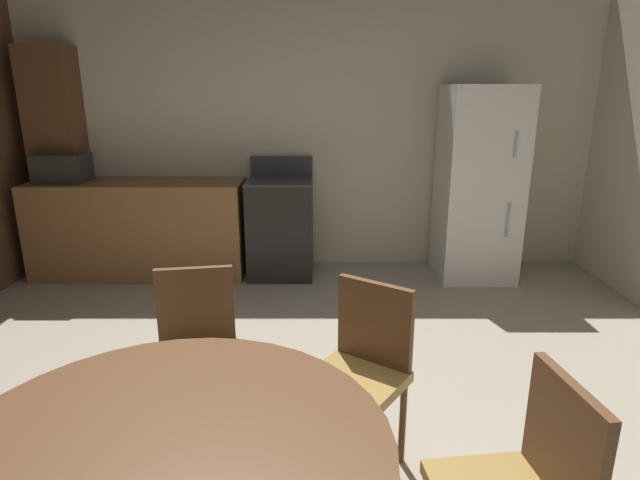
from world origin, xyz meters
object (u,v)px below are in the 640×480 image
chair_north (196,347)px  chair_northeast (361,366)px  microwave (62,168)px  oven_range (281,227)px  refrigerator (478,185)px

chair_north → chair_northeast: same height
microwave → oven_range: bearing=0.1°
refrigerator → microwave: refrigerator is taller
oven_range → microwave: 2.07m
oven_range → chair_north: oven_range is taller
microwave → chair_north: size_ratio=0.51×
chair_northeast → chair_north: bearing=-67.8°
chair_north → chair_northeast: (0.79, -0.18, 0.00)m
microwave → chair_north: microwave is taller
oven_range → chair_north: size_ratio=1.26×
oven_range → chair_north: (-0.23, -2.45, 0.03)m
refrigerator → chair_north: bearing=-130.7°
microwave → chair_northeast: microwave is taller
refrigerator → chair_north: size_ratio=2.02×
microwave → refrigerator: bearing=-0.8°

